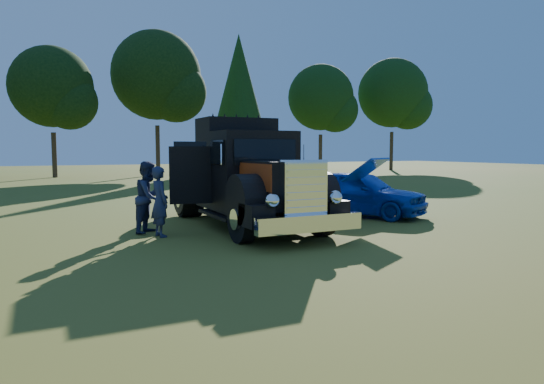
{
  "coord_description": "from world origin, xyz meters",
  "views": [
    {
      "loc": [
        -5.16,
        -11.05,
        2.11
      ],
      "look_at": [
        0.3,
        0.24,
        1.02
      ],
      "focal_mm": 32.0,
      "sensor_mm": 36.0,
      "label": 1
    }
  ],
  "objects_px": {
    "diamond_t_truck": "(248,180)",
    "spectator_far": "(149,197)",
    "spectator_near": "(160,202)",
    "hotrod_coupe": "(358,193)"
  },
  "relations": [
    {
      "from": "diamond_t_truck",
      "to": "spectator_far",
      "type": "distance_m",
      "value": 2.68
    },
    {
      "from": "diamond_t_truck",
      "to": "spectator_near",
      "type": "relative_size",
      "value": 4.18
    },
    {
      "from": "diamond_t_truck",
      "to": "hotrod_coupe",
      "type": "height_order",
      "value": "diamond_t_truck"
    },
    {
      "from": "spectator_far",
      "to": "diamond_t_truck",
      "type": "bearing_deg",
      "value": -56.55
    },
    {
      "from": "hotrod_coupe",
      "to": "spectator_far",
      "type": "xyz_separation_m",
      "value": [
        -6.73,
        -0.35,
        0.17
      ]
    },
    {
      "from": "spectator_near",
      "to": "diamond_t_truck",
      "type": "bearing_deg",
      "value": -89.15
    },
    {
      "from": "hotrod_coupe",
      "to": "spectator_far",
      "type": "distance_m",
      "value": 6.74
    },
    {
      "from": "diamond_t_truck",
      "to": "spectator_near",
      "type": "bearing_deg",
      "value": -169.79
    },
    {
      "from": "spectator_near",
      "to": "spectator_far",
      "type": "bearing_deg",
      "value": 0.79
    },
    {
      "from": "spectator_far",
      "to": "spectator_near",
      "type": "bearing_deg",
      "value": -131.59
    }
  ]
}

